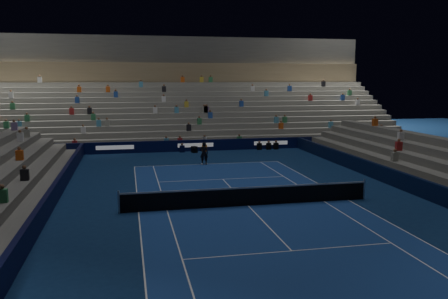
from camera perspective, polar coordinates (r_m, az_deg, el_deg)
ground at (r=23.72m, az=2.99°, el=-6.93°), size 90.00×90.00×0.00m
court_surface at (r=23.72m, az=2.99°, el=-6.92°), size 10.97×23.77×0.01m
sponsor_barrier_far at (r=41.42m, az=-3.54°, el=0.50°), size 44.00×0.25×1.00m
sponsor_barrier_east at (r=27.65m, az=22.89°, el=-4.29°), size 0.25×37.00×1.00m
sponsor_barrier_west at (r=23.16m, az=-21.06°, el=-6.61°), size 0.25×37.00×1.00m
grandstand_main at (r=50.41m, az=-5.12°, el=5.23°), size 44.00×15.20×11.20m
tennis_net at (r=23.59m, az=3.00°, el=-5.75°), size 12.90×0.10×1.10m
tennis_player at (r=34.77m, az=-2.47°, el=-0.47°), size 0.69×0.52×1.71m
broadcast_camera at (r=40.54m, az=-3.68°, el=0.02°), size 0.56×0.93×0.55m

